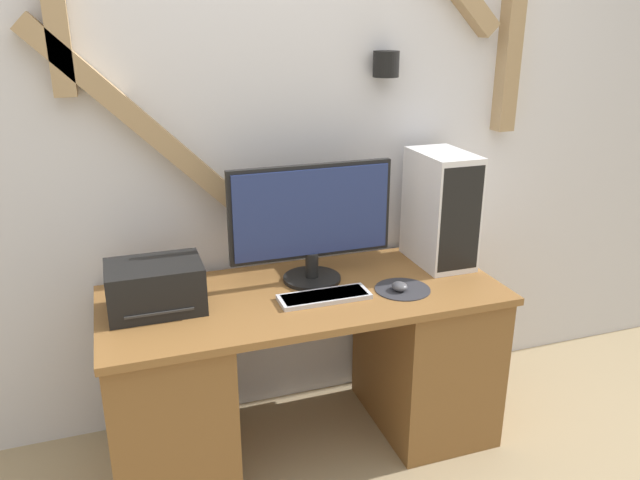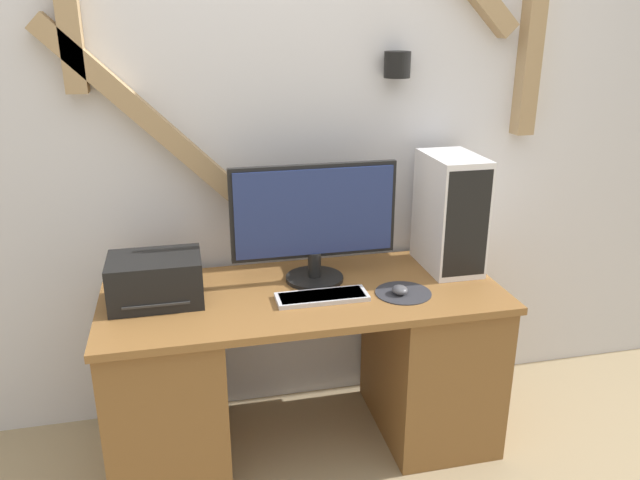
% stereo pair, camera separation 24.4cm
% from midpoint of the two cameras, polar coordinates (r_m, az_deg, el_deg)
% --- Properties ---
extents(wall_back, '(6.40, 0.16, 2.70)m').
position_cam_midpoint_polar(wall_back, '(2.69, -6.75, 11.13)').
color(wall_back, silver).
rests_on(wall_back, ground_plane).
extents(desk, '(1.60, 0.67, 0.72)m').
position_cam_midpoint_polar(desk, '(2.67, -4.06, -11.61)').
color(desk, brown).
rests_on(desk, ground_plane).
extents(monitor, '(0.68, 0.24, 0.49)m').
position_cam_midpoint_polar(monitor, '(2.52, -3.56, 1.92)').
color(monitor, black).
rests_on(monitor, desk).
extents(keyboard, '(0.36, 0.13, 0.02)m').
position_cam_midpoint_polar(keyboard, '(2.44, -2.47, -5.25)').
color(keyboard, silver).
rests_on(keyboard, desk).
extents(mousepad, '(0.22, 0.22, 0.00)m').
position_cam_midpoint_polar(mousepad, '(2.53, 4.82, -4.56)').
color(mousepad, '#2D2D33').
rests_on(mousepad, desk).
extents(mouse, '(0.06, 0.07, 0.03)m').
position_cam_midpoint_polar(mouse, '(2.50, 4.53, -4.31)').
color(mouse, '#4C4C51').
rests_on(mouse, mousepad).
extents(computer_tower, '(0.21, 0.34, 0.50)m').
position_cam_midpoint_polar(computer_tower, '(2.75, 8.51, 2.82)').
color(computer_tower, white).
rests_on(computer_tower, desk).
extents(printer, '(0.35, 0.25, 0.18)m').
position_cam_midpoint_polar(printer, '(2.44, -17.64, -4.17)').
color(printer, black).
rests_on(printer, desk).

